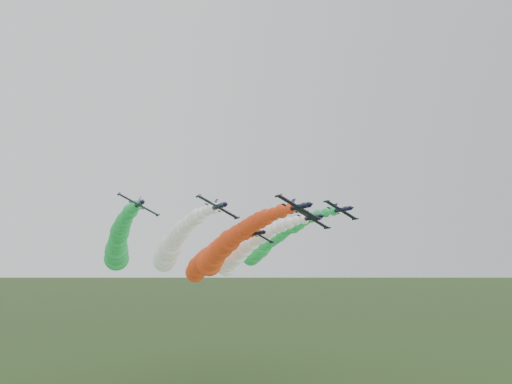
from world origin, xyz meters
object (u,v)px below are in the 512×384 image
jet_inner_left (171,248)px  jet_outer_right (266,244)px  jet_lead (222,250)px  jet_trail (204,262)px  jet_inner_right (239,253)px  jet_outer_left (118,246)px

jet_inner_left → jet_outer_right: (31.61, 8.33, 1.62)m
jet_lead → jet_trail: jet_lead is taller
jet_inner_right → jet_outer_right: jet_outer_right is taller
jet_inner_left → jet_trail: size_ratio=1.00×
jet_inner_left → jet_trail: jet_inner_left is taller
jet_outer_left → jet_outer_right: (44.18, -1.68, 0.97)m
jet_trail → jet_inner_left: bearing=-131.9°
jet_inner_left → jet_outer_left: 16.08m
jet_trail → jet_outer_right: bearing=-23.4°
jet_lead → jet_outer_left: 31.51m
jet_lead → jet_outer_right: 28.62m
jet_trail → jet_outer_left: bearing=-167.7°
jet_lead → jet_inner_right: size_ratio=1.00×
jet_lead → jet_trail: 27.39m
jet_inner_right → jet_outer_left: (-33.39, 7.04, 1.82)m
jet_inner_left → jet_inner_right: jet_inner_left is taller
jet_inner_left → jet_trail: bearing=48.1°
jet_inner_right → jet_trail: (-6.57, 12.89, -2.52)m
jet_inner_left → jet_outer_right: 32.73m
jet_trail → jet_lead: bearing=-97.4°
jet_inner_left → jet_inner_right: bearing=8.1°
jet_lead → jet_outer_left: jet_outer_left is taller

